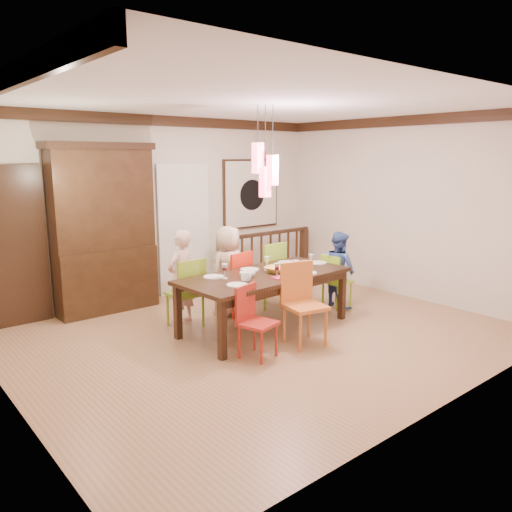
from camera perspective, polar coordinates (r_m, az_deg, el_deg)
floor at (r=6.55m, az=0.86°, el=-8.96°), size 6.00×6.00×0.00m
ceiling at (r=6.18m, az=0.94°, el=17.16°), size 6.00×6.00×0.00m
wall_back at (r=8.25m, az=-10.52°, el=5.41°), size 6.00×0.00×6.00m
wall_left at (r=4.84m, az=-27.17°, el=0.32°), size 0.00×5.00×5.00m
wall_right at (r=8.45m, az=16.61°, el=5.26°), size 0.00×5.00×5.00m
crown_molding at (r=6.17m, az=0.94°, el=16.42°), size 6.00×5.00×0.16m
panel_door at (r=7.40m, az=-26.62°, el=0.61°), size 1.04×0.07×2.24m
white_doorway at (r=8.44m, az=-8.23°, el=2.87°), size 0.97×0.05×2.22m
painting at (r=9.22m, az=-0.56°, el=7.12°), size 1.25×0.06×1.25m
pendant_cluster at (r=6.40m, az=1.05°, el=9.84°), size 0.27×0.21×1.14m
dining_table at (r=6.60m, az=1.01°, el=-2.69°), size 2.37×1.16×0.75m
chair_far_left at (r=6.78m, az=-8.15°, el=-3.58°), size 0.43×0.43×0.95m
chair_far_mid at (r=7.25m, az=-2.73°, el=-2.56°), size 0.48×0.48×0.93m
chair_far_right at (r=7.64m, az=1.10°, el=-1.53°), size 0.47×0.47×1.00m
chair_near_left at (r=5.69m, az=0.22°, el=-7.05°), size 0.46×0.46×0.83m
chair_near_mid at (r=6.07m, az=5.66°, el=-4.96°), size 0.54×0.54×1.00m
chair_end_right at (r=7.71m, az=9.28°, el=-2.36°), size 0.38×0.38×0.82m
china_hutch at (r=7.61m, az=-17.03°, el=3.01°), size 1.56×0.46×2.47m
balustrade at (r=8.93m, az=1.15°, el=-0.14°), size 2.06×0.12×0.96m
person_far_left at (r=6.87m, az=-8.57°, el=-2.44°), size 0.56×0.47×1.31m
person_far_mid at (r=7.21m, az=-3.18°, el=-1.70°), size 0.69×0.51×1.30m
person_end_right at (r=7.67m, az=9.44°, el=-1.55°), size 0.53×0.63×1.17m
serving_bowl at (r=6.66m, az=2.41°, el=-1.55°), size 0.40×0.40×0.08m
small_bowl at (r=6.40m, az=-0.98°, el=-2.13°), size 0.26×0.26×0.06m
cup_left at (r=6.14m, az=-1.15°, el=-2.54°), size 0.14×0.14×0.10m
cup_right at (r=7.04m, az=4.56°, el=-0.83°), size 0.11×0.11×0.09m
plate_far_left at (r=6.41m, az=-4.87°, el=-2.38°), size 0.26×0.26×0.01m
plate_far_mid at (r=6.80m, az=-0.73°, el=-1.55°), size 0.26×0.26×0.01m
plate_far_right at (r=7.27m, az=3.53°, el=-0.72°), size 0.26×0.26×0.01m
plate_near_left at (r=5.99m, az=-2.16°, el=-3.32°), size 0.26×0.26×0.01m
plate_near_mid at (r=6.64m, az=5.87°, el=-1.93°), size 0.26×0.26×0.01m
plate_end_right at (r=7.29m, az=7.04°, el=-0.76°), size 0.26×0.26×0.01m
wine_glass_a at (r=6.32m, az=-3.58°, el=-1.75°), size 0.08×0.08×0.19m
wine_glass_b at (r=6.77m, az=1.26°, el=-0.84°), size 0.08×0.08×0.19m
wine_glass_c at (r=6.35m, az=2.42°, el=-1.68°), size 0.08×0.08×0.19m
wine_glass_d at (r=6.96m, az=6.33°, el=-0.58°), size 0.08×0.08×0.19m
napkin at (r=6.35m, az=2.68°, el=-2.47°), size 0.18×0.14×0.01m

